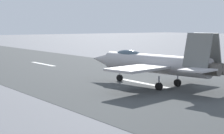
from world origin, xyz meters
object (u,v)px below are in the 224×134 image
(fighter_jet, at_px, (154,63))
(marker_cone_mid, at_px, (188,69))
(marker_cone_far, at_px, (102,58))
(crew_person, at_px, (142,61))

(fighter_jet, bearing_deg, marker_cone_mid, -61.89)
(marker_cone_mid, relative_size, marker_cone_far, 1.00)
(fighter_jet, relative_size, marker_cone_far, 32.09)
(crew_person, bearing_deg, marker_cone_mid, -170.22)
(marker_cone_mid, xyz_separation_m, marker_cone_far, (20.75, 0.00, 0.00))
(marker_cone_far, bearing_deg, marker_cone_mid, 180.00)
(marker_cone_mid, height_order, marker_cone_far, same)
(fighter_jet, height_order, crew_person, fighter_jet)
(fighter_jet, height_order, marker_cone_far, fighter_jet)
(crew_person, xyz_separation_m, marker_cone_mid, (-8.02, -1.38, -0.57))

